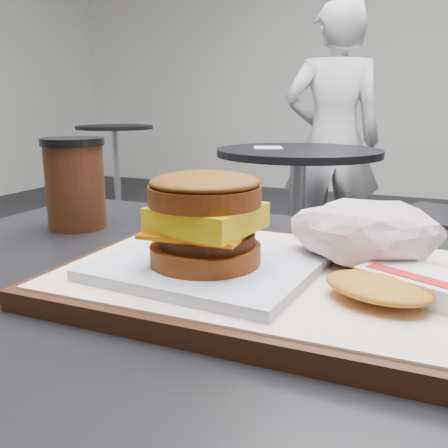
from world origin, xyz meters
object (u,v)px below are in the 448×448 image
breakfast_sandwich (207,230)px  neighbor_table (297,195)px  patron (333,142)px  serving_tray (268,278)px  hash_brown (401,285)px  coffee_cup (75,183)px  crumpled_wrapper (366,232)px  customer_table (209,434)px

breakfast_sandwich → neighbor_table: (-0.37, 1.69, -0.28)m
breakfast_sandwich → patron: patron is taller
serving_tray → hash_brown: bearing=-12.5°
serving_tray → coffee_cup: coffee_cup is taller
crumpled_wrapper → customer_table: bearing=-164.4°
neighbor_table → coffee_cup: bearing=-86.5°
hash_brown → crumpled_wrapper: 0.09m
customer_table → coffee_cup: coffee_cup is taller
customer_table → serving_tray: size_ratio=2.11×
serving_tray → neighbor_table: bearing=104.1°
breakfast_sandwich → crumpled_wrapper: size_ratio=1.45×
customer_table → neighbor_table: (-0.35, 1.65, -0.03)m
serving_tray → breakfast_sandwich: bearing=-146.1°
hash_brown → serving_tray: bearing=167.5°
coffee_cup → neighbor_table: 1.57m
crumpled_wrapper → patron: (-0.49, 2.30, -0.09)m
hash_brown → neighbor_table: size_ratio=0.18×
hash_brown → crumpled_wrapper: crumpled_wrapper is taller
neighbor_table → patron: (0.00, 0.69, 0.18)m
crumpled_wrapper → patron: bearing=102.1°
neighbor_table → patron: 0.71m
patron → hash_brown: bearing=83.6°
breakfast_sandwich → patron: bearing=98.7°
crumpled_wrapper → coffee_cup: 0.41m
neighbor_table → patron: size_ratio=0.51×
customer_table → breakfast_sandwich: size_ratio=3.95×
hash_brown → patron: patron is taller
serving_tray → patron: patron is taller
breakfast_sandwich → neighbor_table: size_ratio=0.27×
neighbor_table → serving_tray: bearing=-75.9°
neighbor_table → customer_table: bearing=-78.0°
hash_brown → neighbor_table: (-0.54, 1.69, -0.25)m
serving_tray → crumpled_wrapper: 0.10m
customer_table → crumpled_wrapper: bearing=15.6°
crumpled_wrapper → neighbor_table: crumpled_wrapper is taller
serving_tray → coffee_cup: (-0.32, 0.12, 0.05)m
breakfast_sandwich → coffee_cup: (-0.27, 0.15, 0.00)m
neighbor_table → breakfast_sandwich: bearing=-77.7°
customer_table → neighbor_table: size_ratio=1.07×
serving_tray → hash_brown: (0.12, -0.03, 0.02)m
patron → breakfast_sandwich: bearing=79.7°
coffee_cup → patron: size_ratio=0.09×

